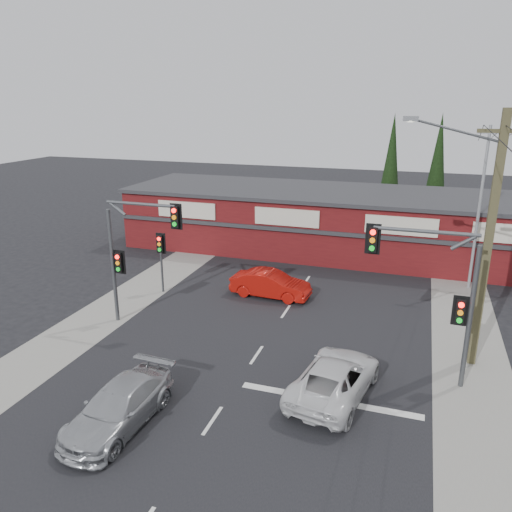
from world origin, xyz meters
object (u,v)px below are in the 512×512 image
(white_suv, at_px, (335,378))
(shop_building, at_px, (315,219))
(silver_suv, at_px, (119,407))
(red_sedan, at_px, (271,284))
(utility_pole, at_px, (485,235))

(white_suv, height_order, shop_building, shop_building)
(white_suv, relative_size, silver_suv, 1.06)
(white_suv, xyz_separation_m, shop_building, (-4.58, 18.03, 1.44))
(shop_building, bearing_deg, red_sedan, -91.99)
(white_suv, bearing_deg, red_sedan, -49.64)
(silver_suv, bearing_deg, white_suv, 34.72)
(shop_building, xyz_separation_m, utility_pole, (9.36, -14.00, 3.26))
(white_suv, distance_m, shop_building, 18.66)
(white_suv, height_order, utility_pole, utility_pole)
(red_sedan, distance_m, shop_building, 9.84)
(shop_building, distance_m, utility_pole, 17.15)
(white_suv, relative_size, red_sedan, 1.16)
(white_suv, xyz_separation_m, utility_pole, (4.77, 4.03, 4.70))
(red_sedan, bearing_deg, shop_building, 1.47)
(white_suv, distance_m, silver_suv, 7.54)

